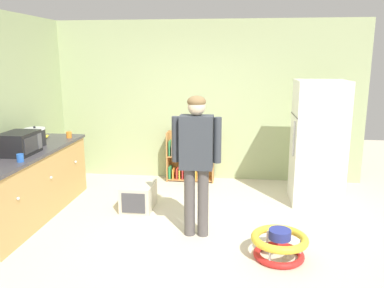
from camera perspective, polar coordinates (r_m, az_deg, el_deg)
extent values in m
plane|color=beige|center=(4.86, -0.01, -13.00)|extent=(12.00, 12.00, 0.00)
cube|color=#A4B37F|center=(6.74, 2.35, 6.19)|extent=(5.20, 0.06, 2.70)
cube|color=#A0B27E|center=(6.09, -24.49, 4.39)|extent=(0.06, 2.99, 2.70)
cube|color=tan|center=(5.63, -22.56, -5.64)|extent=(0.60, 2.35, 0.86)
cube|color=#423F44|center=(5.52, -22.95, -1.19)|extent=(0.64, 2.39, 0.04)
sphere|color=silver|center=(4.80, -23.92, -7.25)|extent=(0.04, 0.04, 0.04)
sphere|color=silver|center=(5.45, -19.77, -4.59)|extent=(0.04, 0.04, 0.04)
sphere|color=silver|center=(6.13, -16.54, -2.49)|extent=(0.04, 0.04, 0.04)
cube|color=white|center=(5.91, 17.80, 0.17)|extent=(0.70, 0.68, 1.78)
cylinder|color=silver|center=(5.67, 14.56, 0.78)|extent=(0.02, 0.02, 0.50)
cube|color=#333333|center=(5.79, 14.62, 4.05)|extent=(0.01, 0.67, 0.01)
cube|color=#B87A40|center=(6.78, -3.50, -1.74)|extent=(0.02, 0.28, 0.85)
cube|color=#B87A40|center=(6.69, 3.10, -1.94)|extent=(0.02, 0.28, 0.85)
cube|color=#B4813F|center=(6.85, -0.09, -1.57)|extent=(0.80, 0.02, 0.85)
cube|color=#B87A40|center=(6.83, -0.22, -5.05)|extent=(0.76, 0.24, 0.02)
cube|color=#B87A40|center=(6.72, -0.22, -1.76)|extent=(0.76, 0.24, 0.02)
cube|color=#2B8344|center=(6.82, -3.17, -4.08)|extent=(0.03, 0.17, 0.21)
cube|color=#378B4D|center=(6.71, -3.22, -0.57)|extent=(0.02, 0.17, 0.26)
cube|color=orange|center=(6.82, -2.70, -4.28)|extent=(0.02, 0.17, 0.17)
cube|color=brown|center=(6.71, -2.81, -0.87)|extent=(0.03, 0.17, 0.19)
cube|color=#BA3125|center=(6.81, -2.13, -4.24)|extent=(0.03, 0.17, 0.18)
cube|color=beige|center=(6.70, -2.28, -0.70)|extent=(0.02, 0.17, 0.23)
cube|color=gold|center=(6.80, -1.77, -4.13)|extent=(0.02, 0.17, 0.21)
cube|color=orange|center=(6.69, -1.83, -0.86)|extent=(0.03, 0.17, 0.20)
cube|color=#B52B2C|center=(6.78, -1.31, -4.04)|extent=(0.02, 0.17, 0.24)
cube|color=beige|center=(6.68, -1.29, -0.75)|extent=(0.03, 0.17, 0.23)
cube|color=gold|center=(6.78, -0.85, -4.23)|extent=(0.03, 0.17, 0.20)
cube|color=#248449|center=(6.67, -0.56, -0.80)|extent=(0.02, 0.17, 0.22)
cube|color=#756548|center=(6.78, -0.62, -4.30)|extent=(0.03, 0.17, 0.18)
cube|color=#3E363D|center=(6.67, -0.62, -0.70)|extent=(0.03, 0.17, 0.25)
cube|color=gold|center=(6.76, 0.51, -4.15)|extent=(0.03, 0.17, 0.23)
cube|color=gold|center=(6.67, -0.17, -0.91)|extent=(0.03, 0.17, 0.20)
cylinder|color=#504C4A|center=(4.70, -0.35, -8.39)|extent=(0.13, 0.13, 0.83)
cylinder|color=#504C4A|center=(4.69, 1.61, -8.47)|extent=(0.13, 0.13, 0.83)
cube|color=#353A41|center=(4.49, 0.65, 0.24)|extent=(0.38, 0.22, 0.62)
cylinder|color=#353A41|center=(4.51, -2.38, 0.70)|extent=(0.09, 0.09, 0.53)
cylinder|color=#353A41|center=(4.46, 3.71, 0.55)|extent=(0.09, 0.09, 0.53)
sphere|color=beige|center=(4.42, 0.66, 5.46)|extent=(0.20, 0.20, 0.20)
ellipsoid|color=brown|center=(4.41, 0.66, 6.17)|extent=(0.21, 0.21, 0.13)
torus|color=red|center=(4.44, 12.47, -15.41)|extent=(0.54, 0.54, 0.07)
torus|color=yellow|center=(4.36, 12.59, -13.26)|extent=(0.60, 0.60, 0.08)
cylinder|color=navy|center=(4.34, 12.62, -12.67)|extent=(0.23, 0.23, 0.10)
cylinder|color=silver|center=(4.43, 15.47, -14.33)|extent=(0.02, 0.02, 0.18)
cylinder|color=silver|center=(4.56, 10.88, -13.26)|extent=(0.02, 0.02, 0.18)
cylinder|color=silver|center=(4.22, 11.24, -15.51)|extent=(0.02, 0.02, 0.18)
cube|color=beige|center=(5.62, -7.78, -7.52)|extent=(0.42, 0.54, 0.36)
cube|color=#424247|center=(5.37, -8.52, -8.51)|extent=(0.32, 0.01, 0.27)
cube|color=black|center=(5.36, -23.79, 0.10)|extent=(0.36, 0.48, 0.28)
cube|color=#2D2D33|center=(5.22, -22.31, -0.07)|extent=(0.01, 0.31, 0.20)
cube|color=#515156|center=(5.41, -21.22, 0.43)|extent=(0.01, 0.10, 0.20)
cylinder|color=black|center=(5.81, -21.78, 0.89)|extent=(0.27, 0.27, 0.22)
cylinder|color=silver|center=(5.79, -21.88, 2.06)|extent=(0.28, 0.28, 0.02)
sphere|color=black|center=(5.79, -21.90, 2.28)|extent=(0.03, 0.03, 0.03)
ellipsoid|color=yellow|center=(6.30, -20.55, 1.06)|extent=(0.09, 0.16, 0.04)
ellipsoid|color=yellow|center=(6.29, -20.43, 1.06)|extent=(0.04, 0.15, 0.04)
ellipsoid|color=yellow|center=(6.29, -20.32, 1.05)|extent=(0.09, 0.16, 0.04)
cylinder|color=blue|center=(4.98, -23.67, -1.86)|extent=(0.08, 0.08, 0.09)
cylinder|color=orange|center=(6.19, -17.43, 1.28)|extent=(0.08, 0.08, 0.09)
cylinder|color=white|center=(6.12, -21.19, 0.88)|extent=(0.08, 0.08, 0.09)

